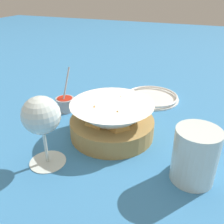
% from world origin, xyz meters
% --- Properties ---
extents(ground_plane, '(4.00, 4.00, 0.00)m').
position_xyz_m(ground_plane, '(0.00, 0.00, 0.00)').
color(ground_plane, teal).
extents(food_basket, '(0.21, 0.21, 0.09)m').
position_xyz_m(food_basket, '(-0.02, -0.03, 0.04)').
color(food_basket, '#B2894C').
rests_on(food_basket, ground_plane).
extents(sauce_cup, '(0.07, 0.06, 0.13)m').
position_xyz_m(sauce_cup, '(0.05, 0.15, 0.02)').
color(sauce_cup, '#B7B7BC').
rests_on(sauce_cup, ground_plane).
extents(wine_glass, '(0.08, 0.08, 0.16)m').
position_xyz_m(wine_glass, '(-0.18, 0.06, 0.11)').
color(wine_glass, silver).
rests_on(wine_glass, ground_plane).
extents(beer_mug, '(0.13, 0.09, 0.11)m').
position_xyz_m(beer_mug, '(-0.11, -0.24, 0.05)').
color(beer_mug, silver).
rests_on(beer_mug, ground_plane).
extents(side_plate, '(0.18, 0.18, 0.01)m').
position_xyz_m(side_plate, '(0.23, -0.07, 0.01)').
color(side_plate, white).
rests_on(side_plate, ground_plane).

